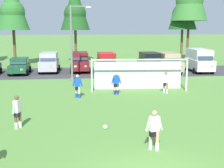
{
  "coord_description": "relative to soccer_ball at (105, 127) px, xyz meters",
  "views": [
    {
      "loc": [
        -2.28,
        -8.69,
        4.83
      ],
      "look_at": [
        -0.48,
        7.79,
        1.77
      ],
      "focal_mm": 49.01,
      "sensor_mm": 36.0,
      "label": 1
    }
  ],
  "objects": [
    {
      "name": "parking_lot_strip",
      "position": [
        1.07,
        19.38,
        -0.11
      ],
      "size": [
        52.0,
        8.4,
        0.01
      ],
      "primitive_type": "cube",
      "color": "#3D3D3F",
      "rests_on": "ground"
    },
    {
      "name": "parked_car_slot_center_left",
      "position": [
        -4.46,
        20.11,
        1.0
      ],
      "size": [
        2.14,
        4.6,
        2.16
      ],
      "color": "#B2B2BC",
      "rests_on": "ground"
    },
    {
      "name": "tree_center_back",
      "position": [
        -1.59,
        29.42,
        7.35
      ],
      "size": [
        4.07,
        4.07,
        10.85
      ],
      "color": "brown",
      "rests_on": "ground"
    },
    {
      "name": "parked_car_slot_far_right",
      "position": [
        8.55,
        18.4,
        1.0
      ],
      "size": [
        2.34,
        4.7,
        2.16
      ],
      "color": "tan",
      "rests_on": "ground"
    },
    {
      "name": "parked_car_slot_end",
      "position": [
        12.1,
        18.48,
        1.23
      ],
      "size": [
        2.4,
        4.9,
        2.52
      ],
      "color": "silver",
      "rests_on": "ground"
    },
    {
      "name": "parked_car_slot_right",
      "position": [
        6.55,
        18.69,
        1.0
      ],
      "size": [
        2.2,
        4.63,
        2.16
      ],
      "color": "black",
      "rests_on": "ground"
    },
    {
      "name": "ground_plane",
      "position": [
        1.07,
        9.61,
        -0.11
      ],
      "size": [
        400.0,
        400.0,
        0.0
      ],
      "primitive_type": "plane",
      "color": "#598C3D"
    },
    {
      "name": "street_lamp",
      "position": [
        -1.65,
        13.98,
        3.42
      ],
      "size": [
        2.0,
        0.32,
        6.8
      ],
      "color": "slate",
      "rests_on": "ground"
    },
    {
      "name": "player_winger_left",
      "position": [
        1.49,
        7.73,
        0.71
      ],
      "size": [
        0.75,
        0.3,
        1.64
      ],
      "color": "beige",
      "rests_on": "ground"
    },
    {
      "name": "soccer_ball",
      "position": [
        0.0,
        0.0,
        0.0
      ],
      "size": [
        0.22,
        0.22,
        0.22
      ],
      "color": "white",
      "rests_on": "ground"
    },
    {
      "name": "player_defender_far",
      "position": [
        1.72,
        -2.73,
        0.71
      ],
      "size": [
        0.75,
        0.33,
        1.64
      ],
      "color": "tan",
      "rests_on": "ground"
    },
    {
      "name": "player_winger_right",
      "position": [
        5.22,
        7.79,
        0.71
      ],
      "size": [
        0.71,
        0.38,
        1.64
      ],
      "color": "#936B4C",
      "rests_on": "ground"
    },
    {
      "name": "parked_car_slot_center_right",
      "position": [
        1.8,
        18.93,
        1.0
      ],
      "size": [
        2.23,
        4.65,
        2.16
      ],
      "color": "red",
      "rests_on": "ground"
    },
    {
      "name": "player_midfield_center",
      "position": [
        -4.22,
        0.64,
        0.71
      ],
      "size": [
        0.38,
        0.7,
        1.64
      ],
      "color": "brown",
      "rests_on": "ground"
    },
    {
      "name": "parked_car_slot_left",
      "position": [
        -7.45,
        18.94,
        0.77
      ],
      "size": [
        2.17,
        4.27,
        1.72
      ],
      "color": "#194C2D",
      "rests_on": "ground"
    },
    {
      "name": "soccer_goal",
      "position": [
        3.45,
        9.43,
        1.18
      ],
      "size": [
        7.52,
        2.36,
        2.57
      ],
      "color": "white",
      "rests_on": "ground"
    },
    {
      "name": "tree_mid_right",
      "position": [
        14.11,
        30.38,
        7.45
      ],
      "size": [
        4.13,
        4.13,
        11.0
      ],
      "color": "brown",
      "rests_on": "ground"
    },
    {
      "name": "player_trailing_back",
      "position": [
        -1.32,
        6.93,
        0.71
      ],
      "size": [
        0.74,
        0.34,
        1.64
      ],
      "color": "beige",
      "rests_on": "ground"
    },
    {
      "name": "tree_mid_left",
      "position": [
        -9.39,
        26.5,
        7.4
      ],
      "size": [
        4.1,
        4.1,
        10.93
      ],
      "color": "brown",
      "rests_on": "ground"
    },
    {
      "name": "parked_car_slot_center",
      "position": [
        -1.09,
        20.13,
        1.0
      ],
      "size": [
        2.2,
        4.63,
        2.16
      ],
      "color": "maroon",
      "rests_on": "ground"
    }
  ]
}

